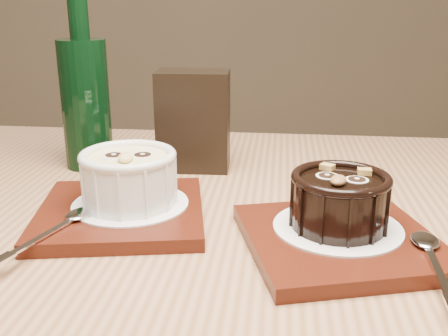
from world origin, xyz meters
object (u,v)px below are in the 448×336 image
object	(u,v)px
tray_left	(121,213)
condiment_stand	(194,121)
ramekin_dark	(340,198)
tray_right	(339,240)
ramekin_white	(129,175)
green_bottle	(85,99)
table	(213,294)

from	to	relation	value
tray_left	condiment_stand	bearing A→B (deg)	68.92
ramekin_dark	tray_right	bearing A→B (deg)	-67.92
tray_left	tray_right	world-z (taller)	same
tray_right	condiment_stand	bearing A→B (deg)	122.74
ramekin_white	ramekin_dark	xyz separation A→B (m)	(0.22, -0.06, -0.00)
tray_right	condiment_stand	xyz separation A→B (m)	(-0.16, 0.25, 0.06)
tray_left	green_bottle	distance (m)	0.23
tray_right	green_bottle	bearing A→B (deg)	140.33
green_bottle	condiment_stand	bearing A→B (deg)	-4.12
table	condiment_stand	bearing A→B (deg)	99.40
ramekin_dark	green_bottle	size ratio (longest dim) A/B	0.39
ramekin_white	condiment_stand	size ratio (longest dim) A/B	0.76
green_bottle	table	bearing A→B (deg)	-47.55
tray_left	condiment_stand	size ratio (longest dim) A/B	1.29
table	tray_left	distance (m)	0.14
table	tray_right	bearing A→B (deg)	-24.21
ramekin_dark	condiment_stand	distance (m)	0.29
condiment_stand	green_bottle	bearing A→B (deg)	175.88
ramekin_dark	tray_left	bearing A→B (deg)	-170.88
table	tray_left	world-z (taller)	tray_left
table	tray_right	size ratio (longest dim) A/B	7.08
tray_left	tray_right	size ratio (longest dim) A/B	1.00
ramekin_white	tray_right	size ratio (longest dim) A/B	0.59
tray_left	green_bottle	size ratio (longest dim) A/B	0.70
ramekin_white	ramekin_dark	world-z (taller)	ramekin_white
tray_left	tray_right	xyz separation A→B (m)	(0.23, -0.07, 0.00)
tray_left	ramekin_dark	size ratio (longest dim) A/B	1.82
ramekin_white	ramekin_dark	bearing A→B (deg)	-18.05
tray_left	ramekin_dark	bearing A→B (deg)	-13.28
tray_left	tray_right	distance (m)	0.24
tray_right	condiment_stand	distance (m)	0.30
table	ramekin_dark	world-z (taller)	ramekin_dark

